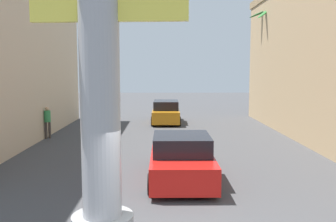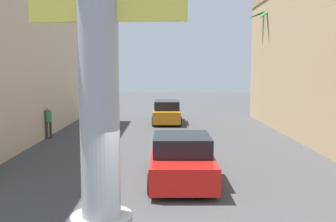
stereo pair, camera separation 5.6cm
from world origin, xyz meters
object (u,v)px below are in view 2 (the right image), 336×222
object	(u,v)px
neon_sign_pole	(98,24)
pedestrian_far_left	(48,120)
palm_tree_far_right	(275,51)
car_lead	(181,158)
car_far	(167,112)

from	to	relation	value
neon_sign_pole	pedestrian_far_left	xyz separation A→B (m)	(-5.00, 12.62, -3.59)
pedestrian_far_left	palm_tree_far_right	bearing A→B (deg)	22.65
car_lead	palm_tree_far_right	distance (m)	15.74
neon_sign_pole	pedestrian_far_left	bearing A→B (deg)	111.61
neon_sign_pole	palm_tree_far_right	size ratio (longest dim) A/B	1.25
neon_sign_pole	car_far	size ratio (longest dim) A/B	2.22
car_lead	car_far	xyz separation A→B (m)	(-0.40, 13.58, 0.03)
neon_sign_pole	palm_tree_far_right	bearing A→B (deg)	64.21
neon_sign_pole	palm_tree_far_right	world-z (taller)	neon_sign_pole
palm_tree_far_right	pedestrian_far_left	bearing A→B (deg)	-157.35
car_lead	palm_tree_far_right	xyz separation A→B (m)	(7.02, 13.42, 4.29)
neon_sign_pole	pedestrian_far_left	world-z (taller)	neon_sign_pole
palm_tree_far_right	pedestrian_far_left	size ratio (longest dim) A/B	4.61
car_far	pedestrian_far_left	size ratio (longest dim) A/B	2.60
neon_sign_pole	car_far	bearing A→B (deg)	85.47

